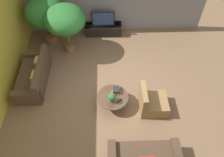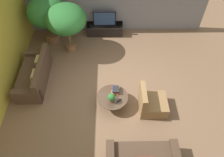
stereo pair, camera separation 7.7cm
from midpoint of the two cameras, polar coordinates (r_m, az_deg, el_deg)
The scene contains 11 objects.
ground_plane at distance 7.08m, azimuth -0.34°, elevation -3.05°, with size 24.00×24.00×0.00m, color brown.
media_console at distance 9.03m, azimuth -2.49°, elevation 12.77°, with size 1.45×0.50×0.42m.
television at distance 8.74m, azimuth -2.60°, elevation 15.35°, with size 0.87×0.13×0.59m.
coffee_table at distance 6.53m, azimuth -0.14°, elevation -5.39°, with size 0.92×0.92×0.40m.
couch_by_wall at distance 7.53m, azimuth -19.93°, elevation 0.56°, with size 0.84×1.90×0.84m.
armchair_wicker at distance 6.56m, azimuth 9.99°, elevation -6.26°, with size 0.80×0.76×0.86m.
potted_palm_tall at distance 8.43m, azimuth -17.27°, elevation 15.93°, with size 1.39×1.39×1.79m.
potted_palm_corner at distance 7.73m, azimuth -12.51°, elevation 14.65°, with size 1.39×1.39×1.84m.
potted_plant_tabletop at distance 6.20m, azimuth -0.39°, elevation -5.02°, with size 0.22×0.22×0.30m.
book_stack at distance 6.50m, azimuth 0.64°, elevation -2.97°, with size 0.27×0.34×0.14m.
remote_black at distance 6.34m, azimuth 1.64°, elevation -5.78°, with size 0.04×0.16×0.02m, color black.
Camera 1 is at (-0.13, -4.30, 5.62)m, focal length 35.00 mm.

